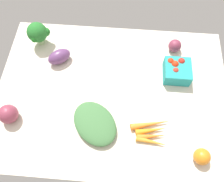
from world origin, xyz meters
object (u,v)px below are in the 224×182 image
(broccoli_head, at_px, (38,33))
(berry_basket, at_px, (177,70))
(red_onion_near_basket, at_px, (175,46))
(eggplant, at_px, (59,57))
(leafy_greens_clump, at_px, (95,123))
(red_onion_center, at_px, (8,114))
(carrot_bunch, at_px, (151,132))
(heirloom_tomato_orange, at_px, (202,157))

(broccoli_head, xyz_separation_m, berry_basket, (0.66, -0.13, -0.04))
(berry_basket, relative_size, red_onion_near_basket, 1.90)
(eggplant, xyz_separation_m, red_onion_near_basket, (0.55, 0.11, -0.00))
(leafy_greens_clump, xyz_separation_m, red_onion_center, (-0.36, 0.00, 0.02))
(red_onion_center, height_order, broccoli_head, broccoli_head)
(red_onion_near_basket, distance_m, carrot_bunch, 0.45)
(broccoli_head, distance_m, berry_basket, 0.68)
(berry_basket, relative_size, carrot_bunch, 0.68)
(leafy_greens_clump, xyz_separation_m, red_onion_near_basket, (0.34, 0.42, 0.01))
(red_onion_center, bearing_deg, berry_basket, 21.06)
(berry_basket, height_order, red_onion_near_basket, berry_basket)
(leafy_greens_clump, distance_m, red_onion_near_basket, 0.54)
(red_onion_center, distance_m, carrot_bunch, 0.59)
(broccoli_head, bearing_deg, berry_basket, -11.53)
(eggplant, xyz_separation_m, carrot_bunch, (0.44, -0.32, -0.02))
(berry_basket, bearing_deg, red_onion_near_basket, 90.87)
(red_onion_center, distance_m, red_onion_near_basket, 0.81)
(heirloom_tomato_orange, distance_m, red_onion_near_basket, 0.53)
(eggplant, height_order, heirloom_tomato_orange, same)
(heirloom_tomato_orange, bearing_deg, eggplant, 146.63)
(eggplant, xyz_separation_m, heirloom_tomato_orange, (0.63, -0.41, -0.00))
(broccoli_head, relative_size, red_onion_near_basket, 2.01)
(leafy_greens_clump, bearing_deg, berry_basket, 38.63)
(heirloom_tomato_orange, bearing_deg, leafy_greens_clump, 166.31)
(berry_basket, bearing_deg, heirloom_tomato_orange, -78.18)
(heirloom_tomato_orange, bearing_deg, berry_basket, 101.82)
(heirloom_tomato_orange, xyz_separation_m, red_onion_near_basket, (-0.08, 0.52, -0.00))
(red_onion_center, distance_m, broccoli_head, 0.41)
(berry_basket, distance_m, carrot_bunch, 0.31)
(red_onion_center, height_order, carrot_bunch, red_onion_center)
(leafy_greens_clump, bearing_deg, broccoli_head, 127.70)
(berry_basket, xyz_separation_m, red_onion_near_basket, (-0.00, 0.14, -0.01))
(berry_basket, distance_m, heirloom_tomato_orange, 0.39)
(red_onion_center, height_order, red_onion_near_basket, red_onion_center)
(eggplant, distance_m, red_onion_near_basket, 0.56)
(leafy_greens_clump, relative_size, berry_basket, 1.81)
(leafy_greens_clump, distance_m, broccoli_head, 0.52)
(leafy_greens_clump, height_order, carrot_bunch, leafy_greens_clump)
(red_onion_near_basket, bearing_deg, leafy_greens_clump, -129.24)
(leafy_greens_clump, height_order, broccoli_head, broccoli_head)
(leafy_greens_clump, xyz_separation_m, broccoli_head, (-0.32, 0.41, 0.05))
(broccoli_head, distance_m, carrot_bunch, 0.70)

